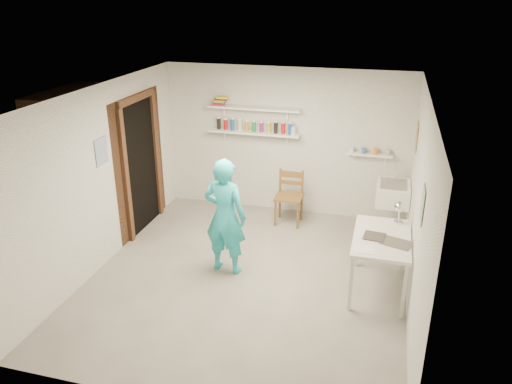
% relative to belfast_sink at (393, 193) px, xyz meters
% --- Properties ---
extents(floor, '(4.00, 4.50, 0.02)m').
position_rel_belfast_sink_xyz_m(floor, '(-1.75, -1.70, -0.71)').
color(floor, slate).
rests_on(floor, ground).
extents(ceiling, '(4.00, 4.50, 0.02)m').
position_rel_belfast_sink_xyz_m(ceiling, '(-1.75, -1.70, 1.71)').
color(ceiling, silver).
rests_on(ceiling, wall_back).
extents(wall_back, '(4.00, 0.02, 2.40)m').
position_rel_belfast_sink_xyz_m(wall_back, '(-1.75, 0.56, 0.50)').
color(wall_back, silver).
rests_on(wall_back, ground).
extents(wall_front, '(4.00, 0.02, 2.40)m').
position_rel_belfast_sink_xyz_m(wall_front, '(-1.75, -3.96, 0.50)').
color(wall_front, silver).
rests_on(wall_front, ground).
extents(wall_left, '(0.02, 4.50, 2.40)m').
position_rel_belfast_sink_xyz_m(wall_left, '(-3.76, -1.70, 0.50)').
color(wall_left, silver).
rests_on(wall_left, ground).
extents(wall_right, '(0.02, 4.50, 2.40)m').
position_rel_belfast_sink_xyz_m(wall_right, '(0.26, -1.70, 0.50)').
color(wall_right, silver).
rests_on(wall_right, ground).
extents(doorway_recess, '(0.02, 0.90, 2.00)m').
position_rel_belfast_sink_xyz_m(doorway_recess, '(-3.74, -0.65, 0.30)').
color(doorway_recess, black).
rests_on(doorway_recess, wall_left).
extents(corridor_box, '(1.40, 1.50, 2.10)m').
position_rel_belfast_sink_xyz_m(corridor_box, '(-4.45, -0.65, 0.35)').
color(corridor_box, brown).
rests_on(corridor_box, ground).
extents(door_lintel, '(0.06, 1.05, 0.10)m').
position_rel_belfast_sink_xyz_m(door_lintel, '(-3.72, -0.65, 1.35)').
color(door_lintel, brown).
rests_on(door_lintel, wall_left).
extents(door_jamb_near, '(0.06, 0.10, 2.00)m').
position_rel_belfast_sink_xyz_m(door_jamb_near, '(-3.72, -1.15, 0.30)').
color(door_jamb_near, brown).
rests_on(door_jamb_near, ground).
extents(door_jamb_far, '(0.06, 0.10, 2.00)m').
position_rel_belfast_sink_xyz_m(door_jamb_far, '(-3.72, -0.15, 0.30)').
color(door_jamb_far, brown).
rests_on(door_jamb_far, ground).
extents(shelf_lower, '(1.50, 0.22, 0.03)m').
position_rel_belfast_sink_xyz_m(shelf_lower, '(-2.25, 0.43, 0.65)').
color(shelf_lower, white).
rests_on(shelf_lower, wall_back).
extents(shelf_upper, '(1.50, 0.22, 0.03)m').
position_rel_belfast_sink_xyz_m(shelf_upper, '(-2.25, 0.43, 1.05)').
color(shelf_upper, white).
rests_on(shelf_upper, wall_back).
extents(ledge_shelf, '(0.70, 0.14, 0.03)m').
position_rel_belfast_sink_xyz_m(ledge_shelf, '(-0.40, 0.47, 0.42)').
color(ledge_shelf, white).
rests_on(ledge_shelf, wall_back).
extents(poster_left, '(0.01, 0.28, 0.36)m').
position_rel_belfast_sink_xyz_m(poster_left, '(-3.74, -1.65, 0.85)').
color(poster_left, '#334C7F').
rests_on(poster_left, wall_left).
extents(poster_right_a, '(0.01, 0.34, 0.42)m').
position_rel_belfast_sink_xyz_m(poster_right_a, '(0.24, 0.10, 0.85)').
color(poster_right_a, '#995933').
rests_on(poster_right_a, wall_right).
extents(poster_right_b, '(0.01, 0.30, 0.38)m').
position_rel_belfast_sink_xyz_m(poster_right_b, '(0.24, -2.25, 0.80)').
color(poster_right_b, '#3F724C').
rests_on(poster_right_b, wall_right).
extents(belfast_sink, '(0.48, 0.60, 0.30)m').
position_rel_belfast_sink_xyz_m(belfast_sink, '(0.00, 0.00, 0.00)').
color(belfast_sink, white).
rests_on(belfast_sink, wall_right).
extents(man, '(0.62, 0.45, 1.58)m').
position_rel_belfast_sink_xyz_m(man, '(-2.08, -1.59, 0.09)').
color(man, '#26B3C0').
rests_on(man, ground).
extents(wall_clock, '(0.29, 0.07, 0.28)m').
position_rel_belfast_sink_xyz_m(wall_clock, '(-2.11, -1.37, 0.35)').
color(wall_clock, '#C8B088').
rests_on(wall_clock, man).
extents(wooden_chair, '(0.42, 0.40, 0.90)m').
position_rel_belfast_sink_xyz_m(wooden_chair, '(-1.57, 0.04, -0.25)').
color(wooden_chair, brown).
rests_on(wooden_chair, ground).
extents(work_table, '(0.67, 1.12, 0.75)m').
position_rel_belfast_sink_xyz_m(work_table, '(-0.11, -1.56, -0.33)').
color(work_table, silver).
rests_on(work_table, ground).
extents(desk_lamp, '(0.14, 0.14, 0.14)m').
position_rel_belfast_sink_xyz_m(desk_lamp, '(0.07, -1.11, 0.27)').
color(desk_lamp, silver).
rests_on(desk_lamp, work_table).
extents(spray_cans, '(1.34, 0.06, 0.17)m').
position_rel_belfast_sink_xyz_m(spray_cans, '(-2.25, 0.43, 0.75)').
color(spray_cans, black).
rests_on(spray_cans, shelf_lower).
extents(book_stack, '(0.26, 0.14, 0.14)m').
position_rel_belfast_sink_xyz_m(book_stack, '(-2.81, 0.43, 1.14)').
color(book_stack, red).
rests_on(book_stack, shelf_upper).
extents(ledge_pots, '(0.48, 0.07, 0.09)m').
position_rel_belfast_sink_xyz_m(ledge_pots, '(-0.40, 0.47, 0.48)').
color(ledge_pots, silver).
rests_on(ledge_pots, ledge_shelf).
extents(papers, '(0.30, 0.22, 0.02)m').
position_rel_belfast_sink_xyz_m(papers, '(-0.11, -1.56, 0.06)').
color(papers, silver).
rests_on(papers, work_table).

